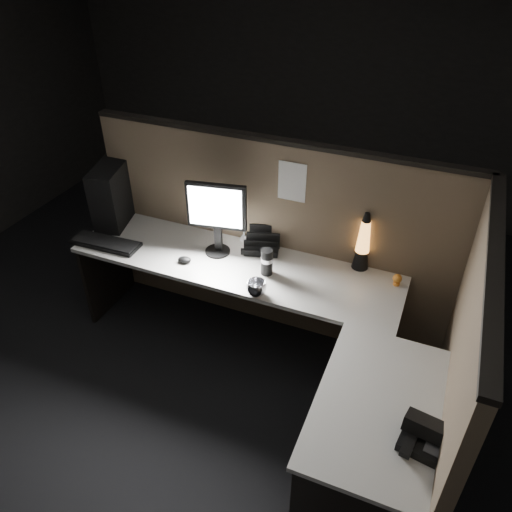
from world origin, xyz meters
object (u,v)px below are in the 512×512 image
at_px(pc_tower, 113,194).
at_px(desk_phone, 426,436).
at_px(monitor, 217,212).
at_px(keyboard, 106,243).
at_px(lava_lamp, 363,245).

xyz_separation_m(pc_tower, desk_phone, (2.46, -1.10, -0.18)).
height_order(monitor, desk_phone, monitor).
height_order(monitor, keyboard, monitor).
height_order(lava_lamp, desk_phone, lava_lamp).
xyz_separation_m(pc_tower, monitor, (0.91, -0.08, 0.09)).
distance_m(monitor, lava_lamp, 1.00).
xyz_separation_m(keyboard, desk_phone, (2.33, -0.78, 0.04)).
bearing_deg(monitor, lava_lamp, 0.76).
bearing_deg(keyboard, pc_tower, 108.60).
relative_size(pc_tower, monitor, 0.87).
distance_m(pc_tower, monitor, 0.92).
relative_size(pc_tower, lava_lamp, 1.08).
height_order(keyboard, desk_phone, desk_phone).
xyz_separation_m(pc_tower, keyboard, (0.12, -0.32, -0.22)).
distance_m(pc_tower, lava_lamp, 1.88).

